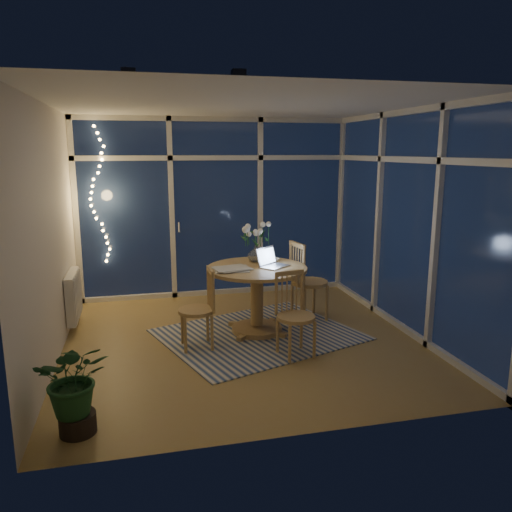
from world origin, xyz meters
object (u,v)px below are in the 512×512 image
(chair_right, at_px, (310,280))
(potted_plant, at_px, (75,387))
(chair_left, at_px, (196,309))
(chair_front, at_px, (296,315))
(dining_table, at_px, (257,300))
(flower_vase, at_px, (256,253))
(laptop, at_px, (275,257))

(chair_right, xyz_separation_m, potted_plant, (-2.61, -2.10, -0.14))
(chair_left, distance_m, chair_right, 1.64)
(chair_right, bearing_deg, chair_front, 144.16)
(dining_table, height_order, potted_plant, dining_table)
(chair_left, relative_size, chair_front, 1.00)
(dining_table, bearing_deg, flower_vase, 79.89)
(dining_table, relative_size, flower_vase, 5.59)
(chair_right, distance_m, laptop, 0.77)
(dining_table, height_order, chair_left, chair_left)
(laptop, relative_size, potted_plant, 0.44)
(chair_right, relative_size, chair_front, 1.14)
(laptop, bearing_deg, chair_right, -7.54)
(dining_table, height_order, laptop, laptop)
(dining_table, xyz_separation_m, chair_left, (-0.75, -0.32, 0.05))
(chair_front, distance_m, potted_plant, 2.31)
(chair_front, bearing_deg, chair_left, 145.02)
(chair_right, relative_size, flower_vase, 4.92)
(chair_front, relative_size, potted_plant, 1.19)
(laptop, distance_m, flower_vase, 0.36)
(dining_table, xyz_separation_m, chair_right, (0.76, 0.30, 0.12))
(flower_vase, bearing_deg, chair_left, -142.60)
(dining_table, height_order, chair_front, chair_front)
(chair_left, xyz_separation_m, potted_plant, (-1.09, -1.48, -0.07))
(chair_front, bearing_deg, chair_right, 54.14)
(potted_plant, bearing_deg, chair_front, 26.08)
(chair_left, height_order, potted_plant, chair_left)
(chair_left, bearing_deg, potted_plant, -38.04)
(chair_left, distance_m, flower_vase, 1.11)
(chair_left, relative_size, potted_plant, 1.19)
(chair_right, bearing_deg, laptop, 111.35)
(chair_left, xyz_separation_m, flower_vase, (0.80, 0.62, 0.45))
(laptop, distance_m, potted_plant, 2.75)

